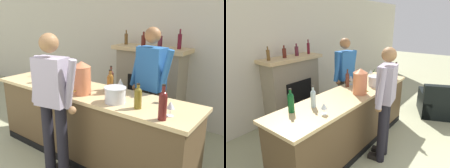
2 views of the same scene
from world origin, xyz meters
The scene contains 19 objects.
wall_back_panel centered at (0.00, 4.04, 1.38)m, with size 12.00×0.07×2.75m.
bar_counter centered at (0.14, 2.21, 0.49)m, with size 3.00×0.73×0.98m.
fireplace_stone centered at (0.23, 3.78, 0.71)m, with size 1.35×0.52×1.71m.
armchair_black centered at (2.39, 1.21, 0.26)m, with size 1.12×1.16×0.79m.
potted_plant_corner centered at (2.83, 3.29, 0.26)m, with size 0.46×0.43×0.76m.
person_customer centered at (0.18, 1.61, 0.98)m, with size 0.65×0.36×1.76m.
person_bartender centered at (0.77, 2.78, 1.00)m, with size 0.65×0.34×1.79m.
copper_dispenser centered at (0.20, 2.06, 1.19)m, with size 0.23×0.27×0.42m.
ice_bucket_steel centered at (0.71, 2.06, 1.07)m, with size 0.25×0.25×0.18m.
wine_bottle_burgundy_dark centered at (1.01, 2.06, 1.10)m, with size 0.08×0.08×0.28m.
wine_bottle_chardonnay_pale centered at (0.37, 2.43, 1.12)m, with size 0.07×0.07×0.32m.
wine_bottle_cabernet_heavy centered at (1.35, 1.95, 1.13)m, with size 0.08×0.08×0.35m.
wine_bottle_merlot_tall centered at (0.47, 2.29, 1.12)m, with size 0.08×0.08×0.31m.
wine_bottle_riesling_slim centered at (-0.93, 2.39, 1.12)m, with size 0.08×0.08×0.32m.
wine_bottle_port_short centered at (-0.64, 2.28, 1.11)m, with size 0.07×0.07×0.30m.
wine_glass_back_row centered at (0.51, 2.45, 1.10)m, with size 0.08×0.08×0.17m.
wine_glass_near_bucket centered at (1.14, 2.39, 1.10)m, with size 0.08×0.08×0.17m.
wine_glass_front_left centered at (1.37, 2.07, 1.09)m, with size 0.08×0.08×0.16m.
wine_glass_front_right centered at (-0.72, 2.02, 1.08)m, with size 0.08×0.08×0.15m.
Camera 2 is at (-2.41, 0.49, 2.09)m, focal length 32.00 mm.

